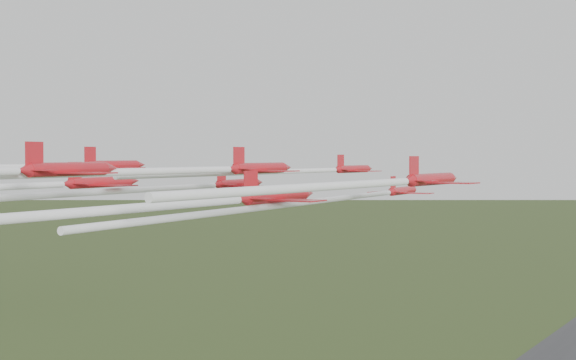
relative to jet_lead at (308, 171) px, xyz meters
The scene contains 7 objects.
jet_lead is the anchor object (origin of this frame).
jet_row2_left 17.51m from the jet_lead, 116.69° to the right, with size 9.49×55.28×2.80m.
jet_row2_right 19.38m from the jet_lead, 47.46° to the right, with size 9.48×63.94×2.36m.
jet_row3_left 31.51m from the jet_lead, 128.35° to the right, with size 9.83×51.52×2.90m.
jet_row3_mid 30.95m from the jet_lead, 83.91° to the right, with size 9.59×64.14×2.87m.
jet_row3_right 32.76m from the jet_lead, 46.07° to the right, with size 9.37×45.21×2.81m.
jet_row4_right 49.28m from the jet_lead, 72.73° to the right, with size 9.54×70.25×2.85m.
Camera 1 is at (46.02, -77.74, 55.59)m, focal length 50.00 mm.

